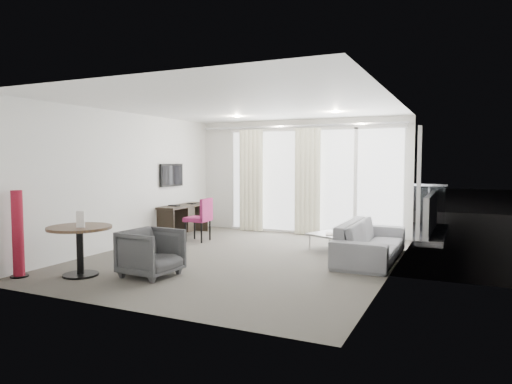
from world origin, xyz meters
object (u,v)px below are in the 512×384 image
at_px(desk, 184,220).
at_px(sofa, 371,241).
at_px(red_lamp, 18,234).
at_px(tub_armchair, 151,253).
at_px(desk_chair, 198,220).
at_px(coffee_table, 332,242).
at_px(rattan_chair_a, 340,211).
at_px(round_table, 80,251).
at_px(rattan_chair_b, 400,211).

bearing_deg(desk, sofa, -10.76).
bearing_deg(desk, red_lamp, -91.17).
bearing_deg(sofa, tub_armchair, 132.30).
xyz_separation_m(desk_chair, coffee_table, (2.79, 0.20, -0.29)).
relative_size(red_lamp, sofa, 0.57).
bearing_deg(desk_chair, red_lamp, -105.29).
height_order(red_lamp, tub_armchair, red_lamp).
relative_size(red_lamp, rattan_chair_a, 1.47).
distance_m(desk, red_lamp, 4.11).
distance_m(tub_armchair, coffee_table, 3.49).
bearing_deg(rattan_chair_a, red_lamp, -125.57).
bearing_deg(rattan_chair_a, round_table, -121.12).
bearing_deg(desk_chair, round_table, -93.49).
xyz_separation_m(coffee_table, sofa, (0.81, -0.50, 0.16)).
relative_size(desk, coffee_table, 2.05).
bearing_deg(sofa, round_table, 128.19).
bearing_deg(rattan_chair_b, sofa, -97.91).
height_order(rattan_chair_a, rattan_chair_b, rattan_chair_a).
distance_m(desk, sofa, 4.38).
bearing_deg(red_lamp, coffee_table, 46.55).
bearing_deg(coffee_table, round_table, -130.10).
relative_size(desk_chair, rattan_chair_a, 1.05).
relative_size(desk, rattan_chair_b, 1.96).
relative_size(desk_chair, coffee_table, 1.27).
height_order(coffee_table, rattan_chair_b, rattan_chair_b).
relative_size(tub_armchair, sofa, 0.34).
relative_size(desk, tub_armchair, 1.92).
bearing_deg(coffee_table, desk_chair, -175.87).
relative_size(round_table, red_lamp, 0.73).
xyz_separation_m(desk_chair, rattan_chair_b, (3.52, 4.10, -0.08)).
bearing_deg(rattan_chair_b, tub_armchair, -119.82).
relative_size(desk_chair, tub_armchair, 1.19).
relative_size(desk_chair, red_lamp, 0.72).
bearing_deg(red_lamp, round_table, 29.21).
relative_size(tub_armchair, rattan_chair_b, 1.02).
distance_m(round_table, coffee_table, 4.39).
xyz_separation_m(red_lamp, tub_armchair, (1.70, 0.84, -0.28)).
relative_size(coffee_table, rattan_chair_a, 0.83).
bearing_deg(round_table, red_lamp, -150.79).
distance_m(desk, tub_armchair, 3.64).
xyz_separation_m(desk_chair, round_table, (-0.03, -3.15, -0.09)).
bearing_deg(round_table, rattan_chair_b, 63.92).
height_order(red_lamp, rattan_chair_a, red_lamp).
height_order(desk, red_lamp, red_lamp).
relative_size(red_lamp, tub_armchair, 1.66).
height_order(round_table, tub_armchair, round_table).
bearing_deg(rattan_chair_a, sofa, -78.47).
relative_size(desk, round_table, 1.60).
relative_size(red_lamp, rattan_chair_b, 1.69).
distance_m(desk_chair, coffee_table, 2.82).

